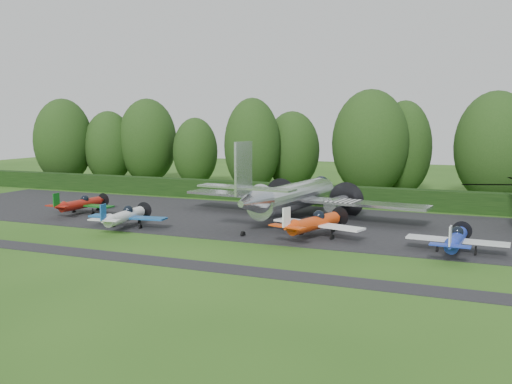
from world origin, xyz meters
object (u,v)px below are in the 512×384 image
at_px(transport_plane, 293,196).
at_px(light_plane_white, 125,216).
at_px(light_plane_red, 81,204).
at_px(light_plane_blue, 456,239).
at_px(light_plane_orange, 314,223).

distance_m(transport_plane, light_plane_white, 14.39).
distance_m(light_plane_red, light_plane_blue, 33.16).
bearing_deg(light_plane_orange, light_plane_blue, -24.49).
xyz_separation_m(transport_plane, light_plane_blue, (14.01, -8.36, -1.03)).
relative_size(transport_plane, light_plane_blue, 3.41).
distance_m(transport_plane, light_plane_red, 19.60).
xyz_separation_m(light_plane_white, light_plane_orange, (15.07, 2.28, 0.11)).
bearing_deg(transport_plane, light_plane_orange, -66.80).
distance_m(light_plane_orange, light_plane_blue, 10.09).
height_order(light_plane_red, light_plane_white, light_plane_white).
bearing_deg(light_plane_red, light_plane_blue, -8.89).
height_order(light_plane_white, light_plane_orange, light_plane_orange).
height_order(light_plane_white, light_plane_blue, light_plane_white).
bearing_deg(light_plane_white, light_plane_red, 157.60).
xyz_separation_m(transport_plane, light_plane_red, (-18.96, -4.86, -1.07)).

